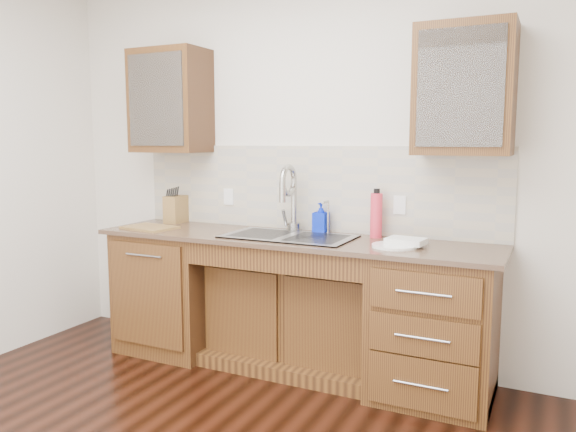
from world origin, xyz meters
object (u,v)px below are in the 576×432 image
at_px(knife_block, 176,209).
at_px(plate, 394,246).
at_px(water_bottle, 376,215).
at_px(cutting_board, 150,227).
at_px(soap_bottle, 321,218).

bearing_deg(knife_block, plate, -10.84).
xyz_separation_m(water_bottle, cutting_board, (-1.57, -0.34, -0.14)).
distance_m(soap_bottle, water_bottle, 0.40).
relative_size(soap_bottle, cutting_board, 0.57).
relative_size(plate, cutting_board, 0.73).
bearing_deg(soap_bottle, knife_block, -175.72).
bearing_deg(knife_block, water_bottle, -1.95).
xyz_separation_m(soap_bottle, knife_block, (-1.19, -0.04, -0.00)).
bearing_deg(knife_block, cutting_board, -89.06).
bearing_deg(soap_bottle, water_bottle, -1.82).
height_order(knife_block, cutting_board, knife_block).
relative_size(soap_bottle, knife_block, 1.00).
distance_m(water_bottle, knife_block, 1.59).
bearing_deg(cutting_board, water_bottle, 12.14).
height_order(soap_bottle, cutting_board, soap_bottle).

